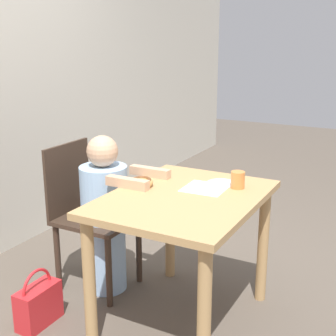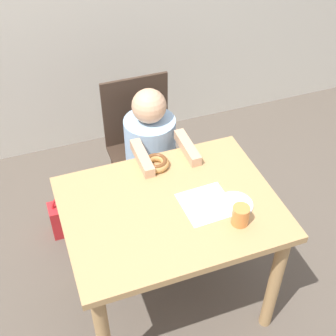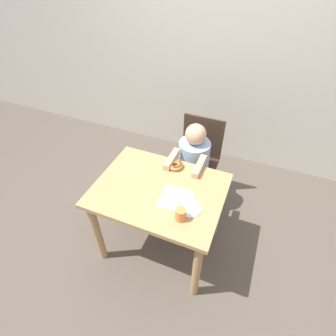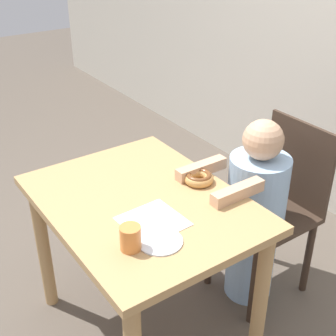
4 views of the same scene
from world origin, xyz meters
name	(u,v)px [view 2 (image 2 of 4)]	position (x,y,z in m)	size (l,w,h in m)	color
ground_plane	(170,298)	(0.00, 0.00, 0.00)	(12.00, 12.00, 0.00)	brown
dining_table	(171,224)	(0.00, 0.00, 0.59)	(0.93, 0.71, 0.71)	tan
chair	(144,153)	(0.09, 0.68, 0.45)	(0.38, 0.43, 0.87)	#38281E
child_figure	(151,165)	(0.09, 0.55, 0.46)	(0.28, 0.50, 0.94)	#99BCE0
donut	(156,163)	(0.02, 0.26, 0.73)	(0.12, 0.12, 0.04)	tan
napkin	(206,204)	(0.15, -0.05, 0.71)	(0.22, 0.22, 0.00)	white
handbag	(71,215)	(-0.39, 0.66, 0.12)	(0.25, 0.12, 0.32)	red
cup	(241,215)	(0.24, -0.19, 0.75)	(0.07, 0.07, 0.09)	orange
plate	(235,204)	(0.26, -0.09, 0.71)	(0.16, 0.16, 0.01)	silver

